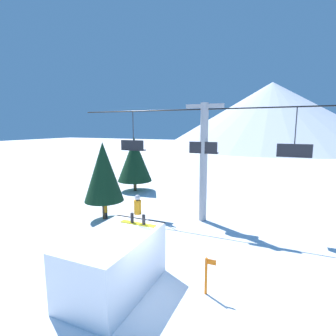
{
  "coord_description": "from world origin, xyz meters",
  "views": [
    {
      "loc": [
        4.03,
        -7.62,
        6.12
      ],
      "look_at": [
        -1.48,
        4.93,
        3.97
      ],
      "focal_mm": 28.0,
      "sensor_mm": 36.0,
      "label": 1
    }
  ],
  "objects_px": {
    "snow_ramp": "(114,263)",
    "distant_skier": "(106,209)",
    "snowboarder": "(138,210)",
    "pine_tree_near": "(103,172)",
    "trail_marker": "(206,275)"
  },
  "relations": [
    {
      "from": "snow_ramp",
      "to": "distant_skier",
      "type": "distance_m",
      "value": 8.1
    },
    {
      "from": "snowboarder",
      "to": "distant_skier",
      "type": "relative_size",
      "value": 1.28
    },
    {
      "from": "pine_tree_near",
      "to": "trail_marker",
      "type": "relative_size",
      "value": 3.65
    },
    {
      "from": "snowboarder",
      "to": "trail_marker",
      "type": "height_order",
      "value": "snowboarder"
    },
    {
      "from": "snow_ramp",
      "to": "trail_marker",
      "type": "relative_size",
      "value": 2.85
    },
    {
      "from": "snowboarder",
      "to": "distant_skier",
      "type": "distance_m",
      "value": 7.54
    },
    {
      "from": "snowboarder",
      "to": "distant_skier",
      "type": "bearing_deg",
      "value": 137.71
    },
    {
      "from": "trail_marker",
      "to": "distant_skier",
      "type": "xyz_separation_m",
      "value": [
        -8.35,
        5.1,
        -0.1
      ]
    },
    {
      "from": "pine_tree_near",
      "to": "distant_skier",
      "type": "distance_m",
      "value": 2.54
    },
    {
      "from": "snowboarder",
      "to": "pine_tree_near",
      "type": "bearing_deg",
      "value": 138.01
    },
    {
      "from": "snow_ramp",
      "to": "trail_marker",
      "type": "height_order",
      "value": "snow_ramp"
    },
    {
      "from": "snow_ramp",
      "to": "snowboarder",
      "type": "bearing_deg",
      "value": 80.13
    },
    {
      "from": "snow_ramp",
      "to": "pine_tree_near",
      "type": "bearing_deg",
      "value": 129.58
    },
    {
      "from": "snow_ramp",
      "to": "distant_skier",
      "type": "relative_size",
      "value": 3.3
    },
    {
      "from": "distant_skier",
      "to": "pine_tree_near",
      "type": "bearing_deg",
      "value": 161.27
    }
  ]
}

